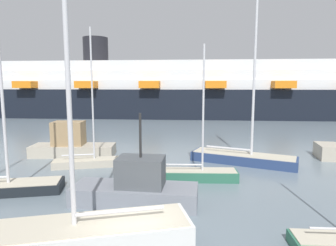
{
  "coord_description": "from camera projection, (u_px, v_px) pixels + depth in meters",
  "views": [
    {
      "loc": [
        2.11,
        -9.77,
        5.68
      ],
      "look_at": [
        0.0,
        12.35,
        2.77
      ],
      "focal_mm": 30.99,
      "sensor_mm": 36.0,
      "label": 1
    }
  ],
  "objects": [
    {
      "name": "sailboat_5",
      "position": [
        91.0,
        230.0,
        10.13
      ],
      "size": [
        7.27,
        4.11,
        13.87
      ],
      "rotation": [
        0.0,
        0.0,
        3.45
      ],
      "color": "white",
      "rests_on": "ground_plane"
    },
    {
      "name": "sailboat_3",
      "position": [
        196.0,
        173.0,
        17.43
      ],
      "size": [
        5.05,
        1.57,
        8.01
      ],
      "rotation": [
        0.0,
        0.0,
        0.06
      ],
      "color": "#2D6B51",
      "rests_on": "ground_plane"
    },
    {
      "name": "cruise_ship",
      "position": [
        183.0,
        91.0,
        53.12
      ],
      "size": [
        90.42,
        15.15,
        14.35
      ],
      "rotation": [
        0.0,
        0.0,
        0.01
      ],
      "color": "black",
      "rests_on": "ground_plane"
    },
    {
      "name": "fishing_boat_0",
      "position": [
        72.0,
        144.0,
        23.35
      ],
      "size": [
        6.73,
        2.76,
        5.09
      ],
      "rotation": [
        0.0,
        0.0,
        3.24
      ],
      "color": "#BCB29E",
      "rests_on": "ground_plane"
    },
    {
      "name": "sailboat_4",
      "position": [
        243.0,
        155.0,
        21.17
      ],
      "size": [
        7.67,
        4.36,
        13.14
      ],
      "rotation": [
        0.0,
        0.0,
        -0.35
      ],
      "color": "navy",
      "rests_on": "ground_plane"
    },
    {
      "name": "sailboat_2",
      "position": [
        89.0,
        160.0,
        20.32
      ],
      "size": [
        4.98,
        2.5,
        9.52
      ],
      "rotation": [
        0.0,
        0.0,
        0.29
      ],
      "color": "#BCB29E",
      "rests_on": "ground_plane"
    },
    {
      "name": "fishing_boat_1",
      "position": [
        137.0,
        188.0,
        13.89
      ],
      "size": [
        6.06,
        2.19,
        4.4
      ],
      "rotation": [
        0.0,
        0.0,
        -0.03
      ],
      "color": "gray",
      "rests_on": "ground_plane"
    },
    {
      "name": "ground_plane",
      "position": [
        136.0,
        242.0,
        10.57
      ],
      "size": [
        600.0,
        600.0,
        0.0
      ],
      "primitive_type": "plane",
      "color": "slate"
    }
  ]
}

